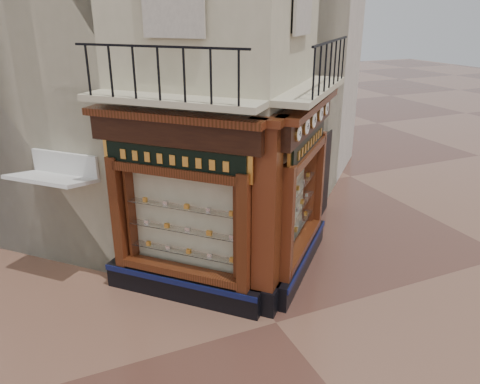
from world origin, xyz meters
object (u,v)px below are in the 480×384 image
clock_a (298,133)px  clock_e (326,108)px  corner_pilaster (267,222)px  clock_d (320,113)px  signboard_right (308,142)px  clock_b (306,126)px  clock_c (313,120)px  signboard_left (174,159)px  awning (67,277)px

clock_a → clock_e: clock_e is taller
corner_pilaster → clock_d: bearing=-10.5°
clock_a → signboard_right: (0.86, 1.02, -0.52)m
clock_a → clock_e: 2.50m
clock_a → clock_b: size_ratio=0.87×
clock_a → clock_c: 1.22m
corner_pilaster → clock_c: bearing=-14.6°
clock_a → signboard_left: clock_a is taller
clock_a → signboard_left: (-2.06, 1.02, -0.52)m
clock_d → awning: size_ratio=0.21×
corner_pilaster → signboard_right: corner_pilaster is taller
clock_a → clock_b: bearing=0.0°
corner_pilaster → clock_e: corner_pilaster is taller
clock_b → signboard_right: clock_b is taller
clock_c → clock_e: 1.28m
clock_b → awning: clock_b is taller
clock_d → signboard_left: bearing=140.4°
awning → clock_c: bearing=-156.9°
corner_pilaster → awning: bearing=96.2°
clock_e → clock_d: bearing=-180.0°
clock_d → awning: clock_d is taller
corner_pilaster → awning: size_ratio=2.34×
corner_pilaster → awning: corner_pilaster is taller
clock_c → awning: size_ratio=0.22×
corner_pilaster → clock_e: bearing=-8.3°
clock_c → clock_e: bearing=0.0°
clock_b → clock_c: clock_c is taller
clock_a → awning: (-4.21, 2.91, -3.62)m
clock_b → signboard_left: 2.61m
signboard_right → clock_e: bearing=-5.4°
clock_a → signboard_right: 1.43m
clock_a → corner_pilaster: bearing=134.6°
clock_d → signboard_right: (-0.48, -0.32, -0.52)m
signboard_left → corner_pilaster: bearing=-169.8°
awning → signboard_right: 6.24m
clock_d → awning: (-5.55, 1.57, -3.62)m
signboard_left → clock_a: bearing=-161.3°
corner_pilaster → signboard_left: (-1.46, 1.01, 1.15)m
clock_b → clock_e: (1.34, 1.34, -0.00)m
clock_c → signboard_right: clock_c is taller
corner_pilaster → clock_a: (0.60, -0.00, 1.67)m
clock_c → corner_pilaster: bearing=165.4°
clock_e → signboard_right: clock_e is taller
signboard_left → awning: bearing=3.7°
corner_pilaster → clock_d: size_ratio=11.17×
corner_pilaster → clock_b: size_ratio=11.30×
clock_b → clock_d: bearing=-0.0°
clock_a → clock_c: (0.86, 0.86, -0.00)m
clock_a → clock_d: clock_d is taller
clock_e → signboard_left: 3.94m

